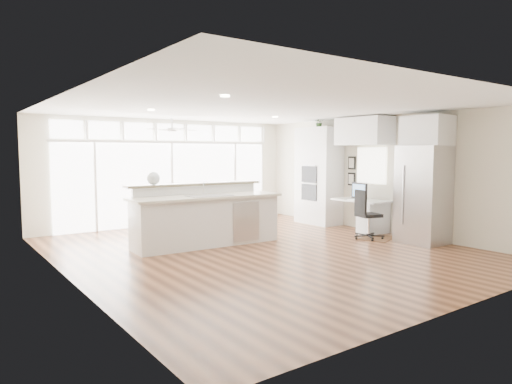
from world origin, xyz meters
TOP-DOWN VIEW (x-y plane):
  - floor at (0.00, 0.00)m, footprint 7.00×8.00m
  - ceiling at (0.00, 0.00)m, footprint 7.00×8.00m
  - wall_back at (0.00, 4.00)m, footprint 7.00×0.04m
  - wall_front at (0.00, -4.00)m, footprint 7.00×0.04m
  - wall_left at (-3.50, 0.00)m, footprint 0.04×8.00m
  - wall_right at (3.50, 0.00)m, footprint 0.04×8.00m
  - glass_wall at (0.00, 3.94)m, footprint 5.80×0.06m
  - transom_row at (0.00, 3.94)m, footprint 5.90×0.06m
  - desk_window at (3.46, 0.30)m, footprint 0.04×0.85m
  - ceiling_fan at (-0.50, 2.80)m, footprint 1.16×1.16m
  - recessed_lights at (0.00, 0.20)m, footprint 3.40×3.00m
  - oven_cabinet at (3.17, 1.80)m, footprint 0.64×1.20m
  - desk_nook at (3.13, 0.30)m, footprint 0.72×1.30m
  - upper_cabinets at (3.17, 0.30)m, footprint 0.64×1.30m
  - refrigerator at (3.11, -1.35)m, footprint 0.76×0.90m
  - fridge_cabinet at (3.17, -1.35)m, footprint 0.64×0.90m
  - framed_photos at (3.46, 0.92)m, footprint 0.06×0.22m
  - kitchen_island at (-0.60, 1.06)m, footprint 3.14×1.30m
  - rug at (2.77, -0.49)m, footprint 1.01×0.87m
  - office_chair at (2.55, -0.41)m, footprint 0.66×0.63m
  - fishbowl at (-1.53, 1.50)m, footprint 0.30×0.30m
  - monitor at (3.05, 0.30)m, footprint 0.16×0.52m
  - keyboard at (2.88, 0.30)m, footprint 0.14×0.33m
  - potted_plant at (3.17, 1.80)m, footprint 0.27×0.30m

SIDE VIEW (x-z plane):
  - floor at x=0.00m, z-range -0.02..0.00m
  - rug at x=2.77m, z-range 0.00..0.01m
  - desk_nook at x=3.13m, z-range 0.00..0.76m
  - office_chair at x=2.55m, z-range 0.00..1.05m
  - kitchen_island at x=-0.60m, z-range 0.00..1.23m
  - keyboard at x=2.88m, z-range 0.76..0.78m
  - monitor at x=3.05m, z-range 0.76..1.18m
  - refrigerator at x=3.11m, z-range 0.00..2.00m
  - glass_wall at x=0.00m, z-range 0.01..2.09m
  - oven_cabinet at x=3.17m, z-range 0.00..2.50m
  - wall_back at x=0.00m, z-range 0.00..2.70m
  - wall_front at x=0.00m, z-range 0.00..2.70m
  - wall_left at x=-3.50m, z-range 0.00..2.70m
  - wall_right at x=3.50m, z-range 0.00..2.70m
  - fishbowl at x=-1.53m, z-range 1.23..1.49m
  - framed_photos at x=3.46m, z-range 1.00..1.80m
  - desk_window at x=3.46m, z-range 1.12..1.98m
  - fridge_cabinet at x=3.17m, z-range 2.00..2.60m
  - upper_cabinets at x=3.17m, z-range 2.03..2.67m
  - transom_row at x=0.00m, z-range 2.18..2.58m
  - ceiling_fan at x=-0.50m, z-range 2.32..2.64m
  - potted_plant at x=3.17m, z-range 2.50..2.72m
  - recessed_lights at x=0.00m, z-range 2.67..2.69m
  - ceiling at x=0.00m, z-range 2.69..2.71m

